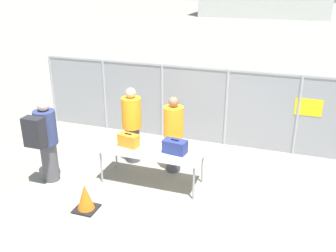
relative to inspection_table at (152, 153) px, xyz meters
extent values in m
plane|color=gray|center=(0.20, -0.17, -0.68)|extent=(120.00, 120.00, 0.00)
cylinder|color=#9EA0A5|center=(-3.97, 2.37, 0.29)|extent=(0.07, 0.07, 1.94)
cylinder|color=#9EA0A5|center=(-2.30, 2.37, 0.29)|extent=(0.07, 0.07, 1.94)
cylinder|color=#9EA0A5|center=(-0.63, 2.37, 0.29)|extent=(0.07, 0.07, 1.94)
cylinder|color=#9EA0A5|center=(1.04, 2.37, 0.29)|extent=(0.07, 0.07, 1.94)
cylinder|color=#9EA0A5|center=(2.70, 2.37, 0.29)|extent=(0.07, 0.07, 1.94)
cube|color=gray|center=(0.20, 2.37, 0.29)|extent=(8.34, 0.01, 1.94)
cube|color=#9EA0A5|center=(0.20, 2.37, 1.23)|extent=(8.34, 0.04, 0.04)
cube|color=yellow|center=(2.91, 2.36, 0.52)|extent=(0.60, 0.01, 0.40)
cube|color=silver|center=(0.00, 0.00, 0.04)|extent=(2.07, 0.79, 0.02)
cylinder|color=#99999E|center=(-0.98, -0.34, -0.33)|extent=(0.04, 0.04, 0.70)
cylinder|color=#99999E|center=(0.98, -0.34, -0.33)|extent=(0.04, 0.04, 0.70)
cylinder|color=#99999E|center=(-0.98, 0.34, -0.33)|extent=(0.04, 0.04, 0.70)
cylinder|color=#99999E|center=(0.98, 0.34, -0.33)|extent=(0.04, 0.04, 0.70)
cube|color=orange|center=(-0.52, 0.03, 0.18)|extent=(0.45, 0.28, 0.27)
cube|color=black|center=(-0.52, 0.03, 0.33)|extent=(0.16, 0.05, 0.02)
cube|color=navy|center=(0.47, 0.06, 0.18)|extent=(0.49, 0.32, 0.27)
cube|color=black|center=(0.47, 0.06, 0.33)|extent=(0.16, 0.05, 0.02)
cylinder|color=#4C4C51|center=(-2.03, -0.58, -0.26)|extent=(0.33, 0.33, 0.83)
cylinder|color=navy|center=(-2.03, -0.58, 0.50)|extent=(0.43, 0.43, 0.69)
sphere|color=beige|center=(-2.03, -0.58, 0.96)|extent=(0.23, 0.23, 0.23)
cube|color=#232328|center=(-2.03, -0.91, 0.54)|extent=(0.39, 0.24, 0.58)
cylinder|color=#4C4C51|center=(0.25, 0.65, -0.28)|extent=(0.32, 0.32, 0.80)
cylinder|color=orange|center=(0.25, 0.65, 0.46)|extent=(0.42, 0.42, 0.67)
sphere|color=brown|center=(0.25, 0.65, 0.90)|extent=(0.22, 0.22, 0.22)
cylinder|color=#4C4C51|center=(-0.78, 0.78, -0.27)|extent=(0.33, 0.33, 0.83)
cylinder|color=orange|center=(-0.78, 0.78, 0.49)|extent=(0.43, 0.43, 0.69)
sphere|color=tan|center=(-0.78, 0.78, 0.95)|extent=(0.22, 0.22, 0.22)
cube|color=#B2B2B7|center=(2.82, 4.98, -0.27)|extent=(3.28, 1.55, 0.51)
sphere|color=black|center=(2.25, 4.15, -0.39)|extent=(0.59, 0.59, 0.59)
sphere|color=black|center=(2.25, 5.81, -0.39)|extent=(0.59, 0.59, 0.59)
cylinder|color=#59595B|center=(0.61, 4.98, -0.47)|extent=(1.15, 0.06, 0.06)
cube|color=black|center=(-0.79, -1.30, -0.66)|extent=(0.41, 0.41, 0.03)
cone|color=orange|center=(-0.79, -1.30, -0.42)|extent=(0.33, 0.33, 0.51)
camera|label=1|loc=(2.53, -6.29, 3.31)|focal=40.00mm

